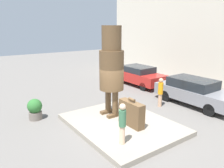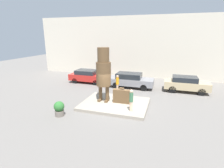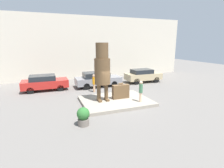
{
  "view_description": "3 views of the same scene",
  "coord_description": "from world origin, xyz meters",
  "px_view_note": "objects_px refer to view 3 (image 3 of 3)",
  "views": [
    {
      "loc": [
        7.16,
        -5.64,
        4.39
      ],
      "look_at": [
        -0.47,
        -0.19,
        1.93
      ],
      "focal_mm": 35.0,
      "sensor_mm": 36.0,
      "label": 1
    },
    {
      "loc": [
        3.67,
        -12.27,
        5.35
      ],
      "look_at": [
        -0.16,
        -0.25,
        1.79
      ],
      "focal_mm": 28.0,
      "sensor_mm": 36.0,
      "label": 2
    },
    {
      "loc": [
        -4.79,
        -11.75,
        4.43
      ],
      "look_at": [
        -0.19,
        0.25,
        1.39
      ],
      "focal_mm": 28.0,
      "sensor_mm": 36.0,
      "label": 3
    }
  ],
  "objects_px": {
    "statue_figure": "(102,68)",
    "tourist": "(141,91)",
    "parked_car_tan": "(143,75)",
    "parked_car_red": "(45,82)",
    "parked_car_grey": "(98,79)",
    "giant_suitcase": "(121,92)",
    "planter_pot": "(83,116)",
    "worker_hivis": "(94,82)"
  },
  "relations": [
    {
      "from": "giant_suitcase",
      "to": "parked_car_grey",
      "type": "bearing_deg",
      "value": 94.05
    },
    {
      "from": "giant_suitcase",
      "to": "parked_car_grey",
      "type": "distance_m",
      "value": 5.06
    },
    {
      "from": "parked_car_grey",
      "to": "worker_hivis",
      "type": "distance_m",
      "value": 2.06
    },
    {
      "from": "parked_car_red",
      "to": "tourist",
      "type": "bearing_deg",
      "value": -46.22
    },
    {
      "from": "statue_figure",
      "to": "parked_car_red",
      "type": "height_order",
      "value": "statue_figure"
    },
    {
      "from": "statue_figure",
      "to": "parked_car_tan",
      "type": "bearing_deg",
      "value": 38.46
    },
    {
      "from": "statue_figure",
      "to": "parked_car_grey",
      "type": "height_order",
      "value": "statue_figure"
    },
    {
      "from": "statue_figure",
      "to": "parked_car_tan",
      "type": "height_order",
      "value": "statue_figure"
    },
    {
      "from": "giant_suitcase",
      "to": "worker_hivis",
      "type": "xyz_separation_m",
      "value": [
        -1.26,
        3.2,
        0.14
      ]
    },
    {
      "from": "tourist",
      "to": "parked_car_grey",
      "type": "height_order",
      "value": "tourist"
    },
    {
      "from": "statue_figure",
      "to": "tourist",
      "type": "relative_size",
      "value": 2.71
    },
    {
      "from": "tourist",
      "to": "parked_car_tan",
      "type": "bearing_deg",
      "value": 58.04
    },
    {
      "from": "giant_suitcase",
      "to": "tourist",
      "type": "height_order",
      "value": "tourist"
    },
    {
      "from": "giant_suitcase",
      "to": "parked_car_red",
      "type": "relative_size",
      "value": 0.32
    },
    {
      "from": "worker_hivis",
      "to": "parked_car_tan",
      "type": "bearing_deg",
      "value": 17.45
    },
    {
      "from": "statue_figure",
      "to": "worker_hivis",
      "type": "bearing_deg",
      "value": 86.22
    },
    {
      "from": "parked_car_tan",
      "to": "worker_hivis",
      "type": "distance_m",
      "value": 6.63
    },
    {
      "from": "statue_figure",
      "to": "parked_car_grey",
      "type": "relative_size",
      "value": 0.92
    },
    {
      "from": "parked_car_red",
      "to": "planter_pot",
      "type": "relative_size",
      "value": 4.04
    },
    {
      "from": "statue_figure",
      "to": "parked_car_red",
      "type": "relative_size",
      "value": 1.01
    },
    {
      "from": "tourist",
      "to": "parked_car_red",
      "type": "xyz_separation_m",
      "value": [
        -6.49,
        6.78,
        -0.3
      ]
    },
    {
      "from": "tourist",
      "to": "parked_car_tan",
      "type": "relative_size",
      "value": 0.38
    },
    {
      "from": "statue_figure",
      "to": "parked_car_grey",
      "type": "bearing_deg",
      "value": 77.54
    },
    {
      "from": "worker_hivis",
      "to": "parked_car_red",
      "type": "bearing_deg",
      "value": 151.61
    },
    {
      "from": "tourist",
      "to": "worker_hivis",
      "type": "relative_size",
      "value": 0.94
    },
    {
      "from": "giant_suitcase",
      "to": "planter_pot",
      "type": "height_order",
      "value": "giant_suitcase"
    },
    {
      "from": "parked_car_tan",
      "to": "planter_pot",
      "type": "bearing_deg",
      "value": -136.28
    },
    {
      "from": "giant_suitcase",
      "to": "parked_car_tan",
      "type": "height_order",
      "value": "parked_car_tan"
    },
    {
      "from": "parked_car_tan",
      "to": "worker_hivis",
      "type": "relative_size",
      "value": 2.48
    },
    {
      "from": "giant_suitcase",
      "to": "parked_car_tan",
      "type": "bearing_deg",
      "value": 45.72
    },
    {
      "from": "planter_pot",
      "to": "tourist",
      "type": "bearing_deg",
      "value": 21.15
    },
    {
      "from": "parked_car_red",
      "to": "parked_car_grey",
      "type": "height_order",
      "value": "parked_car_grey"
    },
    {
      "from": "statue_figure",
      "to": "worker_hivis",
      "type": "distance_m",
      "value": 3.68
    },
    {
      "from": "parked_car_tan",
      "to": "worker_hivis",
      "type": "xyz_separation_m",
      "value": [
        -6.32,
        -1.99,
        0.09
      ]
    },
    {
      "from": "statue_figure",
      "to": "tourist",
      "type": "bearing_deg",
      "value": -27.46
    },
    {
      "from": "statue_figure",
      "to": "parked_car_grey",
      "type": "distance_m",
      "value": 5.51
    },
    {
      "from": "parked_car_red",
      "to": "statue_figure",
      "type": "bearing_deg",
      "value": -53.86
    },
    {
      "from": "tourist",
      "to": "parked_car_red",
      "type": "height_order",
      "value": "tourist"
    },
    {
      "from": "statue_figure",
      "to": "parked_car_tan",
      "type": "xyz_separation_m",
      "value": [
        6.54,
        5.19,
        -1.88
      ]
    },
    {
      "from": "tourist",
      "to": "planter_pot",
      "type": "height_order",
      "value": "tourist"
    },
    {
      "from": "statue_figure",
      "to": "giant_suitcase",
      "type": "bearing_deg",
      "value": 0.09
    },
    {
      "from": "statue_figure",
      "to": "parked_car_red",
      "type": "distance_m",
      "value": 7.06
    }
  ]
}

